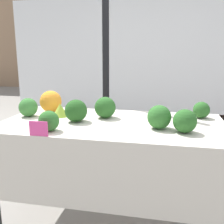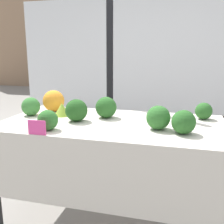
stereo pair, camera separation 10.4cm
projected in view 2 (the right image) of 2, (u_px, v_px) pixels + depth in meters
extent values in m
plane|color=gray|center=(112.00, 219.00, 2.22)|extent=(40.00, 40.00, 0.00)
cube|color=#9E7A5B|center=(170.00, 9.00, 9.24)|extent=(16.00, 0.60, 5.78)
cylinder|color=black|center=(110.00, 55.00, 2.69)|extent=(0.07, 0.07, 2.71)
cube|color=white|center=(134.00, 55.00, 5.46)|extent=(3.88, 1.84, 1.96)
cylinder|color=black|center=(74.00, 104.00, 5.24)|extent=(0.75, 0.22, 0.75)
cylinder|color=black|center=(97.00, 93.00, 6.63)|extent=(0.75, 0.22, 0.75)
cube|color=beige|center=(112.00, 124.00, 2.04)|extent=(1.72, 0.90, 0.03)
cube|color=beige|center=(95.00, 179.00, 1.68)|extent=(1.72, 0.01, 0.47)
cylinder|color=black|center=(46.00, 149.00, 2.69)|extent=(0.05, 0.05, 0.82)
cylinder|color=black|center=(211.00, 165.00, 2.30)|extent=(0.05, 0.05, 0.82)
sphere|color=orange|center=(54.00, 101.00, 2.39)|extent=(0.19, 0.19, 0.19)
cone|color=#93B238|center=(62.00, 109.00, 2.23)|extent=(0.14, 0.14, 0.11)
sphere|color=#285B23|center=(106.00, 107.00, 2.15)|extent=(0.17, 0.17, 0.17)
sphere|color=#2D6628|center=(158.00, 118.00, 1.82)|extent=(0.17, 0.17, 0.17)
sphere|color=#2D6628|center=(48.00, 120.00, 1.81)|extent=(0.14, 0.14, 0.14)
sphere|color=#285B23|center=(184.00, 122.00, 1.72)|extent=(0.16, 0.16, 0.16)
sphere|color=#23511E|center=(76.00, 110.00, 2.04)|extent=(0.17, 0.17, 0.17)
sphere|color=#387533|center=(31.00, 106.00, 2.23)|extent=(0.16, 0.16, 0.16)
sphere|color=#285B23|center=(204.00, 111.00, 2.11)|extent=(0.14, 0.14, 0.14)
cube|color=#EF4793|center=(37.00, 128.00, 1.71)|extent=(0.13, 0.01, 0.10)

